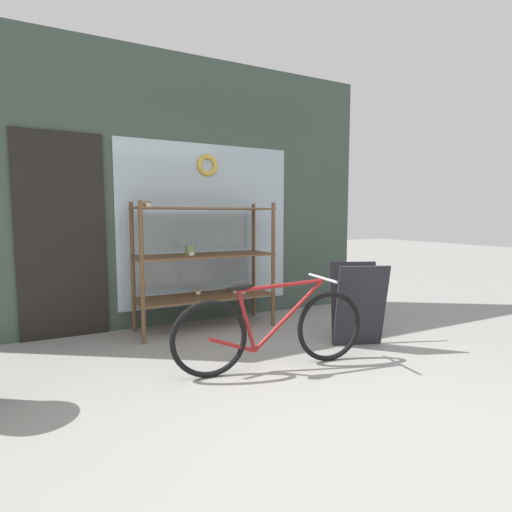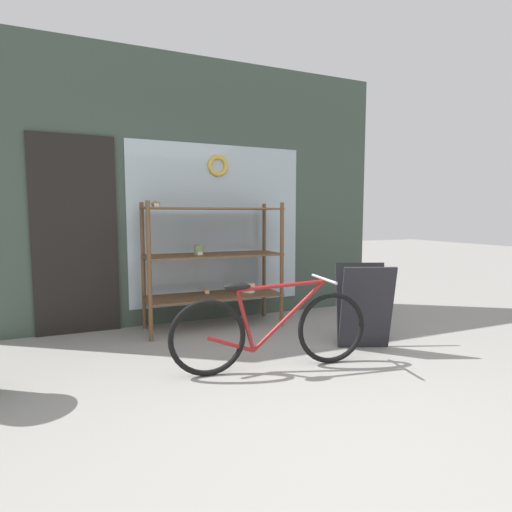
{
  "view_description": "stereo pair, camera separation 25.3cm",
  "coord_description": "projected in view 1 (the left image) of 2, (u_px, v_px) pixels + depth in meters",
  "views": [
    {
      "loc": [
        -1.47,
        -1.68,
        1.26
      ],
      "look_at": [
        0.01,
        1.21,
        0.93
      ],
      "focal_mm": 28.0,
      "sensor_mm": 36.0,
      "label": 1
    },
    {
      "loc": [
        -1.24,
        -1.78,
        1.26
      ],
      "look_at": [
        0.01,
        1.21,
        0.93
      ],
      "focal_mm": 28.0,
      "sensor_mm": 36.0,
      "label": 2
    }
  ],
  "objects": [
    {
      "name": "bicycle",
      "position": [
        272.0,
        329.0,
        3.26
      ],
      "size": [
        1.67,
        0.46,
        0.74
      ],
      "rotation": [
        0.0,
        0.0,
        -0.13
      ],
      "color": "black",
      "rests_on": "ground_plane"
    },
    {
      "name": "sandwich_board",
      "position": [
        358.0,
        304.0,
        3.88
      ],
      "size": [
        0.59,
        0.53,
        0.79
      ],
      "rotation": [
        0.0,
        0.0,
        -0.37
      ],
      "color": "#232328",
      "rests_on": "ground_plane"
    },
    {
      "name": "storefront_facade",
      "position": [
        186.0,
        195.0,
        4.66
      ],
      "size": [
        4.69,
        0.13,
        3.09
      ],
      "color": "#3D4C42",
      "rests_on": "ground_plane"
    },
    {
      "name": "display_case",
      "position": [
        206.0,
        257.0,
        4.41
      ],
      "size": [
        1.51,
        0.54,
        1.41
      ],
      "color": "brown",
      "rests_on": "ground_plane"
    },
    {
      "name": "ground_plane",
      "position": [
        351.0,
        437.0,
        2.28
      ],
      "size": [
        30.0,
        30.0,
        0.0
      ],
      "primitive_type": "plane",
      "color": "gray"
    }
  ]
}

